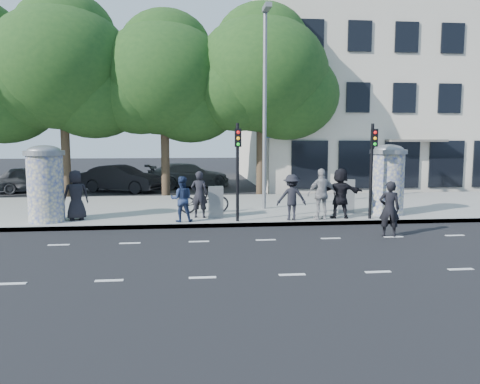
{
  "coord_description": "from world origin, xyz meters",
  "views": [
    {
      "loc": [
        -2.26,
        -12.18,
        3.05
      ],
      "look_at": [
        -0.55,
        3.5,
        1.22
      ],
      "focal_mm": 35.0,
      "sensor_mm": 36.0,
      "label": 1
    }
  ],
  "objects": [
    {
      "name": "building",
      "position": [
        12.0,
        19.99,
        5.99
      ],
      "size": [
        20.3,
        15.85,
        12.0
      ],
      "color": "beige",
      "rests_on": "ground"
    },
    {
      "name": "car_right",
      "position": [
        -2.3,
        16.85,
        0.74
      ],
      "size": [
        3.54,
        5.51,
        1.49
      ],
      "primitive_type": "imported",
      "rotation": [
        0.0,
        0.0,
        1.88
      ],
      "color": "#54595C",
      "rests_on": "ground"
    },
    {
      "name": "ped_a",
      "position": [
        -6.25,
        4.71,
        1.04
      ],
      "size": [
        1.01,
        0.84,
        1.78
      ],
      "primitive_type": "imported",
      "rotation": [
        0.0,
        0.0,
        3.51
      ],
      "color": "black",
      "rests_on": "sidewalk"
    },
    {
      "name": "cabinet_right",
      "position": [
        3.83,
        5.33,
        0.79
      ],
      "size": [
        0.73,
        0.63,
        1.28
      ],
      "primitive_type": "cube",
      "rotation": [
        0.0,
        0.0,
        -0.34
      ],
      "color": "slate",
      "rests_on": "sidewalk"
    },
    {
      "name": "ped_e",
      "position": [
        2.4,
        3.85,
        1.06
      ],
      "size": [
        1.13,
        0.72,
        1.82
      ],
      "primitive_type": "imported",
      "rotation": [
        0.0,
        0.0,
        3.25
      ],
      "color": "gray",
      "rests_on": "sidewalk"
    },
    {
      "name": "curb",
      "position": [
        0.0,
        3.55,
        0.07
      ],
      "size": [
        40.0,
        0.1,
        0.16
      ],
      "primitive_type": "cube",
      "color": "slate",
      "rests_on": "ground"
    },
    {
      "name": "traffic_pole_near",
      "position": [
        -0.6,
        3.79,
        2.23
      ],
      "size": [
        0.22,
        0.31,
        3.4
      ],
      "color": "black",
      "rests_on": "sidewalk"
    },
    {
      "name": "street_lamp",
      "position": [
        0.8,
        6.63,
        4.79
      ],
      "size": [
        0.25,
        0.93,
        8.0
      ],
      "color": "slate",
      "rests_on": "sidewalk"
    },
    {
      "name": "sidewalk",
      "position": [
        0.0,
        7.5,
        0.07
      ],
      "size": [
        40.0,
        8.0,
        0.15
      ],
      "primitive_type": "cube",
      "color": "gray",
      "rests_on": "ground"
    },
    {
      "name": "ped_f",
      "position": [
        3.15,
        4.07,
        1.06
      ],
      "size": [
        1.74,
        0.78,
        1.82
      ],
      "primitive_type": "imported",
      "rotation": [
        0.0,
        0.0,
        3.04
      ],
      "color": "black",
      "rests_on": "sidewalk"
    },
    {
      "name": "tree_near_left",
      "position": [
        -3.5,
        12.7,
        6.06
      ],
      "size": [
        6.8,
        6.8,
        8.97
      ],
      "color": "#38281C",
      "rests_on": "ground"
    },
    {
      "name": "ad_column_left",
      "position": [
        -7.2,
        4.5,
        1.54
      ],
      "size": [
        1.36,
        1.36,
        2.65
      ],
      "color": "beige",
      "rests_on": "sidewalk"
    },
    {
      "name": "car_left",
      "position": [
        -11.09,
        15.24,
        0.73
      ],
      "size": [
        3.13,
        4.64,
        1.47
      ],
      "primitive_type": "imported",
      "rotation": [
        0.0,
        0.0,
        1.93
      ],
      "color": "#47494D",
      "rests_on": "ground"
    },
    {
      "name": "lane_dash_near",
      "position": [
        0.0,
        -2.2,
        0.0
      ],
      "size": [
        32.0,
        0.12,
        0.01
      ],
      "primitive_type": "cube",
      "color": "silver",
      "rests_on": "ground"
    },
    {
      "name": "cabinet_left",
      "position": [
        -1.3,
        4.71,
        0.72
      ],
      "size": [
        0.57,
        0.43,
        1.14
      ],
      "primitive_type": "cube",
      "rotation": [
        0.0,
        0.0,
        -0.06
      ],
      "color": "slate",
      "rests_on": "sidewalk"
    },
    {
      "name": "ped_c",
      "position": [
        -2.53,
        3.98,
        0.94
      ],
      "size": [
        0.78,
        0.61,
        1.58
      ],
      "primitive_type": "imported",
      "rotation": [
        0.0,
        0.0,
        3.15
      ],
      "color": "#1E2A4B",
      "rests_on": "sidewalk"
    },
    {
      "name": "ped_d",
      "position": [
        1.32,
        3.88,
        0.96
      ],
      "size": [
        1.08,
        0.67,
        1.62
      ],
      "primitive_type": "imported",
      "rotation": [
        0.0,
        0.0,
        3.08
      ],
      "color": "black",
      "rests_on": "sidewalk"
    },
    {
      "name": "bicycle",
      "position": [
        -1.7,
        5.8,
        0.65
      ],
      "size": [
        0.86,
        1.98,
        1.01
      ],
      "primitive_type": "imported",
      "rotation": [
        0.0,
        0.0,
        1.67
      ],
      "color": "black",
      "rests_on": "sidewalk"
    },
    {
      "name": "car_mid",
      "position": [
        -6.09,
        14.77,
        0.75
      ],
      "size": [
        3.27,
        4.83,
        1.51
      ],
      "primitive_type": "imported",
      "rotation": [
        0.0,
        0.0,
        1.16
      ],
      "color": "black",
      "rests_on": "ground"
    },
    {
      "name": "man_road",
      "position": [
        3.87,
        1.5,
        0.87
      ],
      "size": [
        0.72,
        0.57,
        1.73
      ],
      "primitive_type": "imported",
      "rotation": [
        0.0,
        0.0,
        2.87
      ],
      "color": "black",
      "rests_on": "ground"
    },
    {
      "name": "traffic_pole_far",
      "position": [
        4.2,
        3.79,
        2.23
      ],
      "size": [
        0.22,
        0.31,
        3.4
      ],
      "color": "black",
      "rests_on": "sidewalk"
    },
    {
      "name": "tree_center",
      "position": [
        1.5,
        12.3,
        6.31
      ],
      "size": [
        7.0,
        7.0,
        9.3
      ],
      "color": "#38281C",
      "rests_on": "ground"
    },
    {
      "name": "tree_mid_left",
      "position": [
        -8.5,
        12.5,
        6.5
      ],
      "size": [
        7.2,
        7.2,
        9.57
      ],
      "color": "#38281C",
      "rests_on": "ground"
    },
    {
      "name": "lane_dash_far",
      "position": [
        0.0,
        1.4,
        0.0
      ],
      "size": [
        32.0,
        0.12,
        0.01
      ],
      "primitive_type": "cube",
      "color": "silver",
      "rests_on": "ground"
    },
    {
      "name": "ped_b",
      "position": [
        -1.9,
        4.74,
        1.0
      ],
      "size": [
        0.7,
        0.53,
        1.7
      ],
      "primitive_type": "imported",
      "rotation": [
        0.0,
        0.0,
        2.92
      ],
      "color": "black",
      "rests_on": "sidewalk"
    },
    {
      "name": "ad_column_right",
      "position": [
        5.2,
        4.7,
        1.54
      ],
      "size": [
        1.36,
        1.36,
        2.65
      ],
      "color": "beige",
      "rests_on": "sidewalk"
    },
    {
      "name": "ground",
      "position": [
        0.0,
        0.0,
        0.0
      ],
      "size": [
        120.0,
        120.0,
        0.0
      ],
      "primitive_type": "plane",
      "color": "black",
      "rests_on": "ground"
    }
  ]
}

